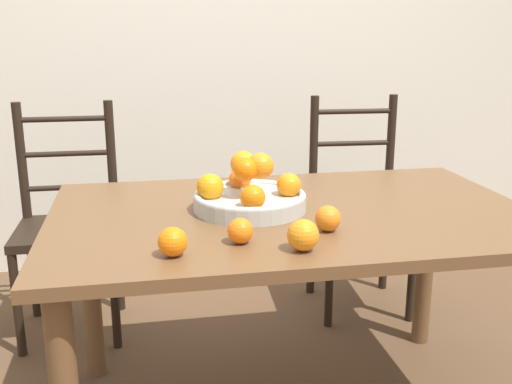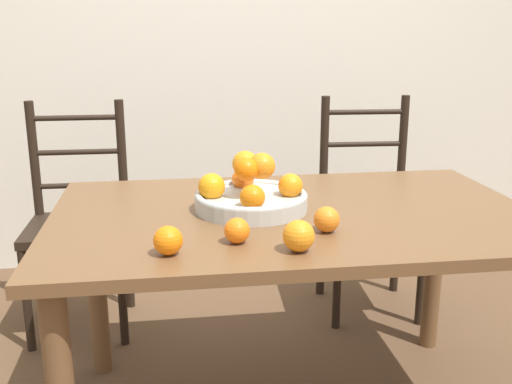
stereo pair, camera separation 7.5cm
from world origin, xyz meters
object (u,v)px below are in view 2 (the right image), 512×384
Objects in this scene: orange_loose_2 at (327,219)px; orange_loose_3 at (237,231)px; chair_left at (79,225)px; chair_right at (369,212)px; orange_loose_0 at (299,236)px; orange_loose_1 at (168,241)px; fruit_bowl at (251,194)px.

orange_loose_3 is at bearing -168.46° from orange_loose_2.
chair_left and chair_right have the same top height.
orange_loose_1 is (-0.33, 0.02, -0.00)m from orange_loose_0.
orange_loose_2 is at bearing -53.12° from fruit_bowl.
fruit_bowl is 1.06m from chair_left.
orange_loose_0 is 1.33m from chair_right.
orange_loose_2 is 1.06× the size of orange_loose_3.
orange_loose_1 is 0.45m from orange_loose_2.
chair_right reaches higher than orange_loose_3.
chair_right is at bearing 64.79° from orange_loose_2.
orange_loose_1 is 0.19m from orange_loose_3.
orange_loose_2 is 0.07× the size of chair_right.
orange_loose_0 is 0.08× the size of chair_right.
fruit_bowl is at bearing 126.88° from orange_loose_2.
chair_right reaches higher than orange_loose_1.
fruit_bowl is 0.30m from orange_loose_3.
orange_loose_1 is at bearing -161.51° from orange_loose_3.
orange_loose_2 is 0.07× the size of chair_left.
orange_loose_2 reaches higher than orange_loose_3.
orange_loose_0 is (0.07, -0.38, -0.01)m from fruit_bowl.
fruit_bowl is at bearing 54.07° from orange_loose_1.
orange_loose_1 is 1.03× the size of orange_loose_2.
orange_loose_0 is 1.13× the size of orange_loose_2.
orange_loose_0 is 0.17m from orange_loose_3.
orange_loose_2 is (0.44, 0.11, -0.00)m from orange_loose_1.
fruit_bowl is 0.39m from orange_loose_0.
chair_left reaches higher than orange_loose_2.
orange_loose_2 is at bearing -49.96° from chair_left.
fruit_bowl is 0.36× the size of chair_right.
orange_loose_1 is at bearing 175.97° from orange_loose_0.
orange_loose_0 is at bearing -128.68° from orange_loose_2.
fruit_bowl is 0.36× the size of chair_left.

